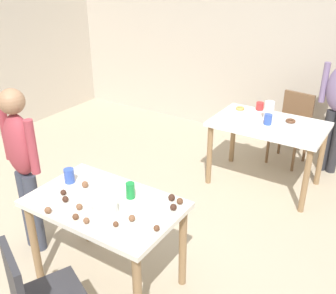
{
  "coord_description": "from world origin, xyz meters",
  "views": [
    {
      "loc": [
        1.73,
        -1.97,
        2.33
      ],
      "look_at": [
        0.13,
        0.54,
        0.9
      ],
      "focal_mm": 41.86,
      "sensor_mm": 36.0,
      "label": 1
    }
  ],
  "objects_px": {
    "dining_table_near": "(105,215)",
    "dining_table_far": "(268,131)",
    "chair_far_table": "(292,124)",
    "person_girl_near": "(22,159)",
    "mixing_bowl": "(104,207)",
    "soda_can": "(130,190)",
    "pitcher_far": "(269,111)"
  },
  "relations": [
    {
      "from": "dining_table_far",
      "to": "soda_can",
      "type": "distance_m",
      "value": 2.0
    },
    {
      "from": "soda_can",
      "to": "pitcher_far",
      "type": "xyz_separation_m",
      "value": [
        0.32,
        2.04,
        0.04
      ]
    },
    {
      "from": "mixing_bowl",
      "to": "dining_table_far",
      "type": "bearing_deg",
      "value": 79.83
    },
    {
      "from": "dining_table_far",
      "to": "pitcher_far",
      "type": "xyz_separation_m",
      "value": [
        -0.04,
        0.08,
        0.21
      ]
    },
    {
      "from": "chair_far_table",
      "to": "soda_can",
      "type": "bearing_deg",
      "value": -99.01
    },
    {
      "from": "chair_far_table",
      "to": "person_girl_near",
      "type": "relative_size",
      "value": 0.59
    },
    {
      "from": "dining_table_far",
      "to": "person_girl_near",
      "type": "xyz_separation_m",
      "value": [
        -1.32,
        -2.13,
        0.23
      ]
    },
    {
      "from": "dining_table_far",
      "to": "soda_can",
      "type": "relative_size",
      "value": 9.68
    },
    {
      "from": "dining_table_far",
      "to": "chair_far_table",
      "type": "xyz_separation_m",
      "value": [
        0.07,
        0.74,
        -0.15
      ]
    },
    {
      "from": "dining_table_near",
      "to": "soda_can",
      "type": "relative_size",
      "value": 9.1
    },
    {
      "from": "dining_table_far",
      "to": "person_girl_near",
      "type": "relative_size",
      "value": 0.81
    },
    {
      "from": "dining_table_far",
      "to": "soda_can",
      "type": "bearing_deg",
      "value": -100.41
    },
    {
      "from": "person_girl_near",
      "to": "soda_can",
      "type": "bearing_deg",
      "value": 10.12
    },
    {
      "from": "pitcher_far",
      "to": "dining_table_near",
      "type": "bearing_deg",
      "value": -101.5
    },
    {
      "from": "chair_far_table",
      "to": "person_girl_near",
      "type": "height_order",
      "value": "person_girl_near"
    },
    {
      "from": "chair_far_table",
      "to": "pitcher_far",
      "type": "height_order",
      "value": "pitcher_far"
    },
    {
      "from": "mixing_bowl",
      "to": "soda_can",
      "type": "relative_size",
      "value": 1.49
    },
    {
      "from": "dining_table_near",
      "to": "pitcher_far",
      "type": "relative_size",
      "value": 5.4
    },
    {
      "from": "dining_table_near",
      "to": "dining_table_far",
      "type": "bearing_deg",
      "value": 76.99
    },
    {
      "from": "dining_table_near",
      "to": "mixing_bowl",
      "type": "distance_m",
      "value": 0.21
    },
    {
      "from": "dining_table_far",
      "to": "mixing_bowl",
      "type": "relative_size",
      "value": 6.5
    },
    {
      "from": "dining_table_near",
      "to": "mixing_bowl",
      "type": "bearing_deg",
      "value": -47.39
    },
    {
      "from": "mixing_bowl",
      "to": "soda_can",
      "type": "xyz_separation_m",
      "value": [
        0.04,
        0.25,
        0.02
      ]
    },
    {
      "from": "chair_far_table",
      "to": "person_girl_near",
      "type": "bearing_deg",
      "value": -115.84
    },
    {
      "from": "person_girl_near",
      "to": "soda_can",
      "type": "xyz_separation_m",
      "value": [
        0.96,
        0.17,
        -0.06
      ]
    },
    {
      "from": "dining_table_near",
      "to": "person_girl_near",
      "type": "bearing_deg",
      "value": -178.31
    },
    {
      "from": "mixing_bowl",
      "to": "soda_can",
      "type": "height_order",
      "value": "soda_can"
    },
    {
      "from": "pitcher_far",
      "to": "soda_can",
      "type": "bearing_deg",
      "value": -98.87
    },
    {
      "from": "chair_far_table",
      "to": "dining_table_far",
      "type": "bearing_deg",
      "value": -95.24
    },
    {
      "from": "chair_far_table",
      "to": "person_girl_near",
      "type": "xyz_separation_m",
      "value": [
        -1.39,
        -2.87,
        0.38
      ]
    },
    {
      "from": "mixing_bowl",
      "to": "soda_can",
      "type": "bearing_deg",
      "value": 81.74
    },
    {
      "from": "dining_table_near",
      "to": "soda_can",
      "type": "height_order",
      "value": "soda_can"
    }
  ]
}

